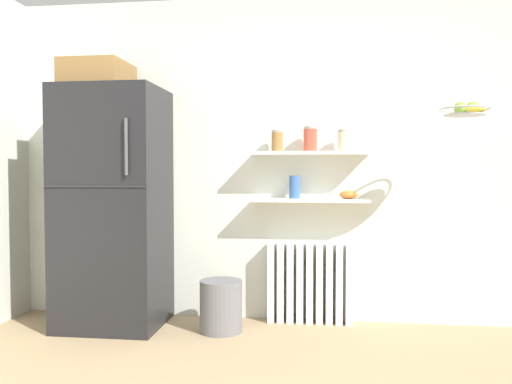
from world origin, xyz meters
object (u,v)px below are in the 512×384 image
Objects in this scene: radiator at (310,283)px; storage_jar_2 at (344,141)px; refrigerator at (113,202)px; shelf_bowl at (349,195)px; hanging_fruit_basket at (466,110)px; storage_jar_0 at (277,141)px; trash_bin at (221,306)px; vase at (295,187)px; storage_jar_1 at (310,139)px.

radiator is 4.01× the size of storage_jar_2.
radiator is at bearing 9.46° from refrigerator.
refrigerator is at bearing -173.00° from shelf_bowl.
storage_jar_0 is at bearing 163.21° from hanging_fruit_basket.
radiator is 1.73× the size of trash_bin.
hanging_fruit_basket is (1.05, -0.43, 1.30)m from radiator.
hanging_fruit_basket reaches higher than vase.
refrigerator is 11.41× the size of vase.
hanging_fruit_basket is at bearing -18.64° from vase.
vase is (-0.38, 0.00, -0.36)m from storage_jar_2.
hanging_fruit_basket reaches higher than storage_jar_1.
radiator is at bearing 90.00° from storage_jar_1.
storage_jar_2 is 0.90m from hanging_fruit_basket.
storage_jar_1 is (0.26, -0.00, 0.01)m from storage_jar_0.
refrigerator is 1.16m from trash_bin.
vase is (0.14, -0.00, -0.36)m from storage_jar_0.
vase reaches higher than shelf_bowl.
hanging_fruit_basket reaches higher than radiator.
hanging_fruit_basket reaches higher than trash_bin.
storage_jar_2 is (0.52, -0.00, -0.00)m from storage_jar_0.
vase is 0.46× the size of trash_bin.
storage_jar_1 is (1.52, 0.22, 0.49)m from refrigerator.
hanging_fruit_basket is (1.31, -0.40, 0.18)m from storage_jar_0.
radiator is at bearing 157.98° from hanging_fruit_basket.
radiator is 0.74m from trash_bin.
storage_jar_2 is 0.50× the size of hanging_fruit_basket.
vase is at bearing 161.36° from hanging_fruit_basket.
trash_bin is at bearing -154.59° from radiator.
trash_bin is at bearing -144.63° from storage_jar_0.
shelf_bowl is 1.04m from hanging_fruit_basket.
storage_jar_0 is at bearing 180.00° from storage_jar_1.
refrigerator is 6.11× the size of hanging_fruit_basket.
storage_jar_0 is 0.52m from storage_jar_2.
storage_jar_0 reaches higher than trash_bin.
storage_jar_1 is at bearing 23.23° from trash_bin.
storage_jar_1 is 1.45m from trash_bin.
storage_jar_0 is 1.38m from hanging_fruit_basket.
storage_jar_0 is 1.34m from trash_bin.
vase reaches higher than trash_bin.
trash_bin is (-0.65, -0.28, -1.26)m from storage_jar_1.
trash_bin is (-0.53, -0.28, -0.89)m from vase.
storage_jar_0 is 0.88× the size of storage_jar_1.
storage_jar_1 is at bearing 180.00° from storage_jar_2.
storage_jar_1 is at bearing 8.35° from refrigerator.
storage_jar_1 reaches higher than vase.
refrigerator is at bearing -171.65° from storage_jar_1.
refrigerator reaches higher than hanging_fruit_basket.
trash_bin is (-0.91, -0.28, -1.25)m from storage_jar_2.
trash_bin is at bearing 176.16° from hanging_fruit_basket.
radiator is at bearing 6.61° from storage_jar_0.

